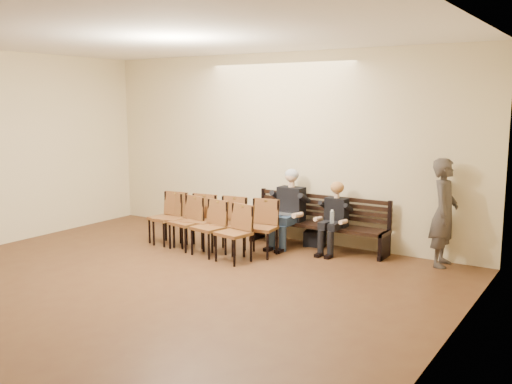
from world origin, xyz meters
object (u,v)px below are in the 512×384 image
Objects in this scene: seated_man at (289,208)px; chair_row_front at (213,223)px; laptop at (283,215)px; chair_row_back at (197,225)px; seated_woman at (334,222)px; bag at (315,239)px; water_bottle at (332,223)px; passerby at (444,204)px; bench at (317,236)px.

chair_row_front is at bearing -134.59° from seated_man.
chair_row_back is at bearing -147.03° from laptop.
seated_woman is 0.66m from bag.
seated_man is at bearing 37.73° from chair_row_front.
seated_woman reaches higher than chair_row_back.
bag is (-0.47, 0.22, -0.41)m from seated_woman.
passerby is (1.73, 0.45, 0.42)m from water_bottle.
water_bottle is at bearing -13.15° from seated_man.
seated_woman is at bearing -5.75° from laptop.
chair_row_front is at bearing -139.32° from bag.
seated_woman is 0.48× the size of chair_row_back.
laptop is at bearing -156.36° from bench.
chair_row_front is (-0.97, -0.98, -0.22)m from seated_man.
laptop is (-0.04, -0.12, -0.13)m from seated_man.
bench is 0.70m from laptop.
water_bottle is 0.82m from bag.
bag is at bearing 154.88° from seated_woman.
seated_man is 1.40m from chair_row_front.
seated_man is 2.72m from passerby.
bench is 1.31× the size of passerby.
seated_woman is at bearing -25.12° from bag.
laptop is at bearing 174.20° from water_bottle.
passerby reaches higher than laptop.
chair_row_back reaches higher than laptop.
bag is (0.43, 0.22, -0.56)m from seated_man.
seated_woman is 2.92× the size of bag.
bag is at bearing 53.73° from chair_row_back.
seated_man reaches higher than seated_woman.
chair_row_front is at bearing 70.88° from chair_row_back.
passerby is 0.85× the size of chair_row_front.
chair_row_front is 0.31m from chair_row_back.
bench is 10.85× the size of water_bottle.
seated_woman is 0.47× the size of chair_row_front.
bag is 0.16× the size of chair_row_front.
passerby reaches higher than bag.
seated_woman reaches higher than water_bottle.
bag is 0.19× the size of passerby.
bench is at bearing 88.05° from passerby.
laptop is at bearing -172.48° from seated_woman.
passerby is (2.74, 0.34, 0.42)m from laptop.
water_bottle is (1.01, -0.10, -0.00)m from laptop.
seated_woman reaches higher than bag.
passerby is at bearing 10.45° from chair_row_front.
chair_row_front reaches higher than chair_row_back.
water_bottle is 0.10× the size of chair_row_back.
seated_man is at bearing 180.00° from seated_woman.
water_bottle is at bearing 36.33° from chair_row_back.
chair_row_back is (-1.55, -1.47, 0.33)m from bag.
bench is 2.36× the size of seated_woman.
bag is 2.16m from chair_row_back.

